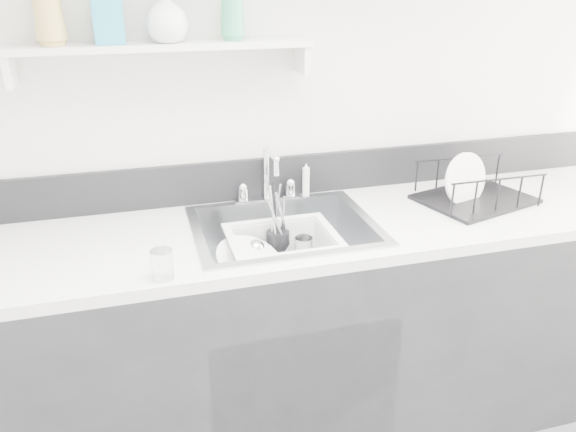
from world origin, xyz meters
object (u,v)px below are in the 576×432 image
object	(u,v)px
counter_run	(284,335)
wash_tub	(283,254)
sink	(284,249)
dish_rack	(477,183)

from	to	relation	value
counter_run	wash_tub	bearing A→B (deg)	-115.24
counter_run	wash_tub	xyz separation A→B (m)	(-0.01, -0.03, 0.37)
counter_run	sink	distance (m)	0.37
counter_run	wash_tub	distance (m)	0.37
sink	wash_tub	world-z (taller)	sink
counter_run	sink	size ratio (longest dim) A/B	5.00
sink	dish_rack	size ratio (longest dim) A/B	1.54
sink	wash_tub	size ratio (longest dim) A/B	1.69
counter_run	sink	world-z (taller)	sink
counter_run	dish_rack	distance (m)	0.95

